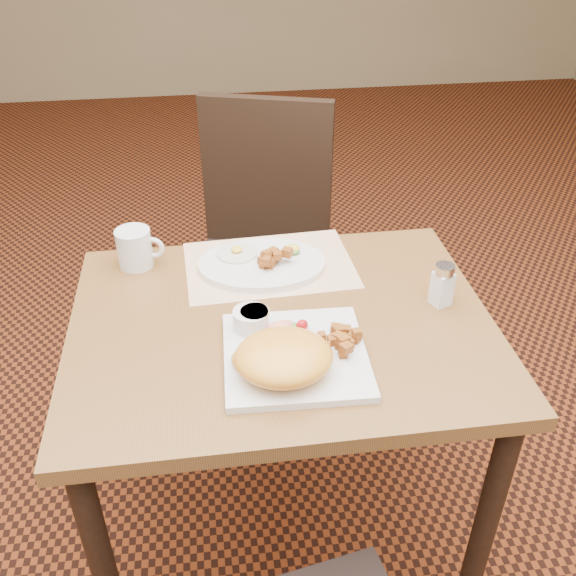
{
  "coord_description": "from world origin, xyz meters",
  "views": [
    {
      "loc": [
        -0.14,
        -1.08,
        1.58
      ],
      "look_at": [
        0.02,
        0.02,
        0.82
      ],
      "focal_mm": 40.0,
      "sensor_mm": 36.0,
      "label": 1
    }
  ],
  "objects_px": {
    "plate_square": "(295,356)",
    "salt_shaker": "(442,284)",
    "table": "(282,360)",
    "coffee_mug": "(135,248)",
    "plate_oval": "(262,264)",
    "chair_far": "(261,240)"
  },
  "relations": [
    {
      "from": "salt_shaker",
      "to": "plate_oval",
      "type": "bearing_deg",
      "value": 151.9
    },
    {
      "from": "plate_oval",
      "to": "chair_far",
      "type": "bearing_deg",
      "value": 84.91
    },
    {
      "from": "table",
      "to": "coffee_mug",
      "type": "bearing_deg",
      "value": 139.41
    },
    {
      "from": "plate_square",
      "to": "salt_shaker",
      "type": "height_order",
      "value": "salt_shaker"
    },
    {
      "from": "salt_shaker",
      "to": "coffee_mug",
      "type": "distance_m",
      "value": 0.72
    },
    {
      "from": "table",
      "to": "plate_square",
      "type": "bearing_deg",
      "value": -85.3
    },
    {
      "from": "chair_far",
      "to": "plate_oval",
      "type": "distance_m",
      "value": 0.55
    },
    {
      "from": "chair_far",
      "to": "plate_square",
      "type": "xyz_separation_m",
      "value": [
        -0.01,
        -0.84,
        0.22
      ]
    },
    {
      "from": "salt_shaker",
      "to": "plate_square",
      "type": "bearing_deg",
      "value": -157.65
    },
    {
      "from": "plate_square",
      "to": "salt_shaker",
      "type": "xyz_separation_m",
      "value": [
        0.34,
        0.14,
        0.04
      ]
    },
    {
      "from": "plate_square",
      "to": "salt_shaker",
      "type": "relative_size",
      "value": 2.8
    },
    {
      "from": "plate_square",
      "to": "salt_shaker",
      "type": "bearing_deg",
      "value": 22.35
    },
    {
      "from": "plate_oval",
      "to": "coffee_mug",
      "type": "bearing_deg",
      "value": 169.21
    },
    {
      "from": "plate_square",
      "to": "plate_oval",
      "type": "height_order",
      "value": "plate_oval"
    },
    {
      "from": "plate_square",
      "to": "plate_oval",
      "type": "relative_size",
      "value": 0.92
    },
    {
      "from": "coffee_mug",
      "to": "salt_shaker",
      "type": "bearing_deg",
      "value": -20.91
    },
    {
      "from": "table",
      "to": "chair_far",
      "type": "distance_m",
      "value": 0.72
    },
    {
      "from": "table",
      "to": "coffee_mug",
      "type": "relative_size",
      "value": 7.87
    },
    {
      "from": "table",
      "to": "coffee_mug",
      "type": "height_order",
      "value": "coffee_mug"
    },
    {
      "from": "plate_oval",
      "to": "coffee_mug",
      "type": "height_order",
      "value": "coffee_mug"
    },
    {
      "from": "table",
      "to": "plate_square",
      "type": "relative_size",
      "value": 3.21
    },
    {
      "from": "salt_shaker",
      "to": "chair_far",
      "type": "bearing_deg",
      "value": 115.38
    }
  ]
}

